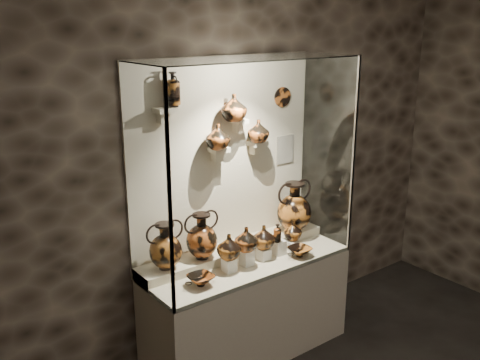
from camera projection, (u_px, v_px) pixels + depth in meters
The scene contains 36 objects.
wall_back at pixel (223, 158), 4.24m from camera, with size 5.00×0.02×3.20m, color #2B231B.
plinth at pixel (247, 309), 4.34m from camera, with size 1.70×0.60×0.80m, color beige.
front_tier at pixel (248, 263), 4.22m from camera, with size 1.68×0.58×0.03m, color beige.
rear_tier at pixel (234, 251), 4.34m from camera, with size 1.70×0.25×0.10m, color beige.
back_panel at pixel (224, 159), 4.24m from camera, with size 1.70×0.03×1.60m, color beige.
glass_front at pixel (274, 176), 3.77m from camera, with size 1.70×0.01×1.60m, color white.
glass_left at pixel (147, 187), 3.51m from camera, with size 0.01×0.60×1.60m, color white.
glass_right at pixel (327, 151), 4.48m from camera, with size 0.01×0.60×1.60m, color white.
glass_top at pixel (249, 58), 3.77m from camera, with size 1.70×0.60×0.01m, color white.
frame_post_left at pixel (170, 199), 3.29m from camera, with size 0.02×0.02×1.60m, color gray.
frame_post_right at pixel (353, 158), 4.26m from camera, with size 0.02×0.02×1.60m, color gray.
pedestal_a at pixel (229, 265), 4.04m from camera, with size 0.09×0.09×0.10m, color silver.
pedestal_b at pixel (247, 257), 4.13m from camera, with size 0.09×0.09×0.13m, color silver.
pedestal_c at pixel (263, 254), 4.23m from camera, with size 0.09×0.09×0.09m, color silver.
pedestal_d at pixel (279, 247), 4.32m from camera, with size 0.09×0.09×0.12m, color silver.
pedestal_e at pixel (291, 245), 4.41m from camera, with size 0.09×0.09×0.08m, color silver.
bracket_ul at pixel (165, 110), 3.73m from camera, with size 0.14×0.12×0.04m, color beige.
bracket_ca at pixel (219, 150), 4.09m from camera, with size 0.14×0.12×0.04m, color beige.
bracket_cb at pixel (239, 121), 4.15m from camera, with size 0.10×0.12×0.04m, color beige.
bracket_cc at pixel (257, 143), 4.31m from camera, with size 0.14×0.12×0.04m, color beige.
amphora_left at pixel (166, 246), 3.89m from camera, with size 0.28×0.28×0.35m, color #A75E20, non-canonical shape.
amphora_mid at pixel (202, 236), 4.06m from camera, with size 0.29×0.29×0.36m, color #A64E1D, non-canonical shape.
amphora_right at pixel (294, 207), 4.56m from camera, with size 0.35×0.35×0.44m, color #A75E20, non-canonical shape.
jug_a at pixel (229, 246), 4.00m from camera, with size 0.19×0.19×0.19m, color #A75E20.
jug_b at pixel (246, 239), 4.06m from camera, with size 0.18×0.18×0.19m, color #A64E1D.
jug_c at pixel (264, 237), 4.21m from camera, with size 0.18×0.18×0.19m, color #A75E20.
jug_e at pixel (293, 231), 4.40m from camera, with size 0.15×0.15×0.16m, color #A75E20.
lekythos_small at pixel (277, 232), 4.25m from camera, with size 0.08×0.08×0.17m, color #A64E1D, non-canonical shape.
kylix_left at pixel (200, 279), 3.81m from camera, with size 0.24×0.20×0.10m, color #A64E1D, non-canonical shape.
kylix_right at pixel (299, 251), 4.28m from camera, with size 0.23×0.20×0.09m, color #A75E20, non-canonical shape.
lekythos_tall at pixel (173, 87), 3.72m from camera, with size 0.11×0.11×0.28m, color #A75E20, non-canonical shape.
ovoid_vase_a at pixel (218, 137), 4.00m from camera, with size 0.19×0.19×0.20m, color #A64E1D.
ovoid_vase_b at pixel (234, 108), 4.02m from camera, with size 0.20×0.20×0.21m, color #A64E1D.
ovoid_vase_c at pixel (258, 131), 4.24m from camera, with size 0.17×0.17×0.18m, color #A64E1D.
wall_plate at pixel (282, 97), 4.43m from camera, with size 0.17×0.17×0.02m, color #A0511F.
info_placard at pixel (285, 149), 4.59m from camera, with size 0.18×0.01×0.25m, color beige.
Camera 1 is at (-2.38, -0.85, 2.66)m, focal length 40.00 mm.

